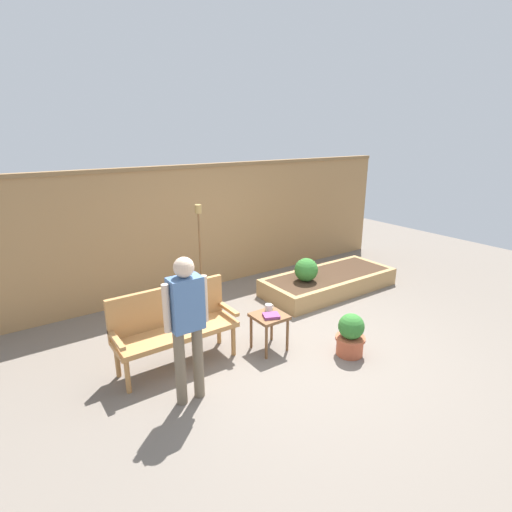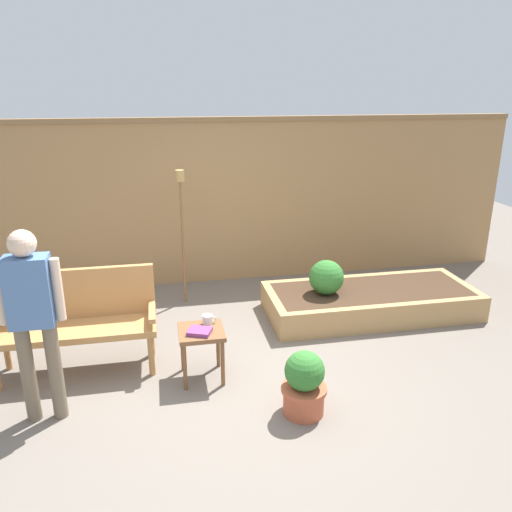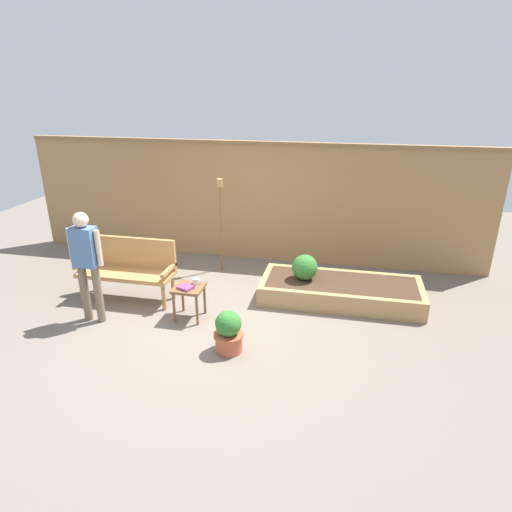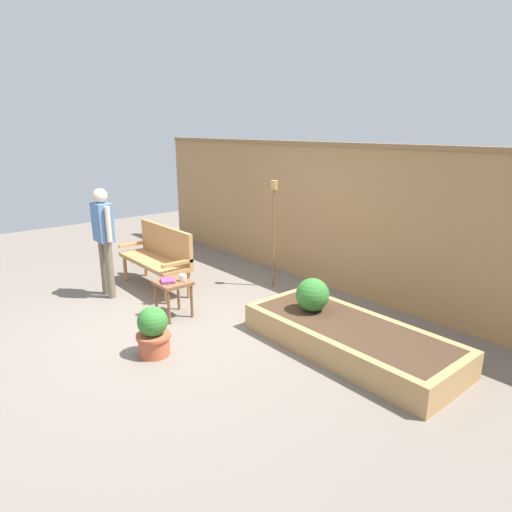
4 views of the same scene
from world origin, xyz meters
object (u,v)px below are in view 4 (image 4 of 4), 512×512
Objects in this scene: book_on_table at (168,281)px; tiki_torch at (274,215)px; garden_bench at (159,253)px; side_table at (173,288)px; potted_boxwood at (153,332)px; person_by_bench at (104,233)px; cup_on_table at (183,278)px; shrub_near_bench at (312,295)px.

book_on_table is 1.93m from tiki_torch.
side_table is (1.11, -0.42, -0.15)m from garden_bench.
garden_bench is 2.64× the size of potted_boxwood.
person_by_bench reaches higher than potted_boxwood.
garden_bench is 1.19m from book_on_table.
person_by_bench is at bearing -164.92° from side_table.
tiki_torch is 2.44m from person_by_bench.
side_table is 0.31× the size of person_by_bench.
tiki_torch is at bearing 59.65° from person_by_bench.
tiki_torch is (-0.12, 1.65, 0.59)m from cup_on_table.
garden_bench reaches higher than side_table.
garden_bench is 3.00× the size of side_table.
potted_boxwood is (0.77, -0.62, -0.23)m from book_on_table.
tiki_torch is (-0.02, 1.82, 0.62)m from book_on_table.
book_on_table reaches higher than side_table.
cup_on_table is 1.48m from person_by_bench.
cup_on_table is 1.07m from potted_boxwood.
side_table is 1.79m from shrub_near_bench.
tiki_torch reaches higher than book_on_table.
book_on_table is at bearing -118.09° from cup_on_table.
cup_on_table is 1.76m from tiki_torch.
cup_on_table is 0.08× the size of person_by_bench.
potted_boxwood is at bearing -72.00° from tiki_torch.
shrub_near_bench is at bearing -26.94° from tiki_torch.
side_table is 3.76× the size of cup_on_table.
book_on_table is 1.01m from potted_boxwood.
side_table is 0.30× the size of tiki_torch.
shrub_near_bench is at bearing 12.26° from garden_bench.
tiki_torch is (-0.04, 1.76, 0.72)m from side_table.
tiki_torch reaches higher than garden_bench.
cup_on_table is at bearing 56.00° from side_table.
potted_boxwood is 0.34× the size of tiki_torch.
cup_on_table is at bearing 18.55° from person_by_bench.
person_by_bench is at bearing -120.35° from tiki_torch.
garden_bench is 0.87m from person_by_bench.
cup_on_table is at bearing -148.42° from shrub_near_bench.
shrub_near_bench is at bearing 25.59° from person_by_bench.
side_table is 1.02m from potted_boxwood.
garden_bench reaches higher than cup_on_table.
shrub_near_bench is at bearing 66.00° from potted_boxwood.
shrub_near_bench is at bearing 33.33° from side_table.
tiki_torch is at bearing 112.92° from book_on_table.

